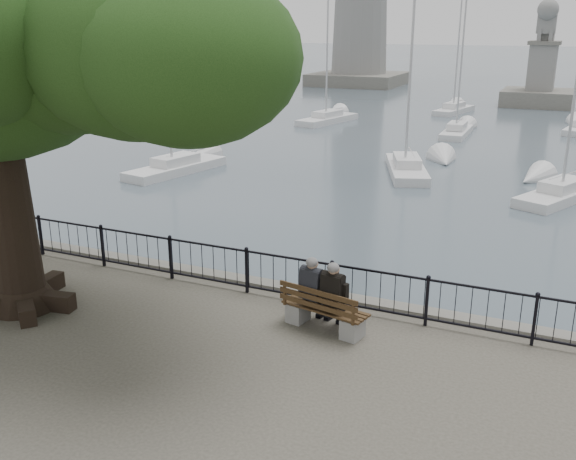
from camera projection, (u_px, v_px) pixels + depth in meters
The scene contains 13 objects.
harbor at pixel (297, 312), 14.53m from camera, with size 260.00×260.00×1.20m.
railing at pixel (288, 276), 13.77m from camera, with size 22.06×0.06×1.00m.
bench at pixel (323, 315), 12.50m from camera, with size 1.82×0.86×0.93m.
person_left at pixel (315, 293), 12.61m from camera, with size 0.51×0.78×1.47m.
person_right at pixel (336, 299), 12.34m from camera, with size 0.51×0.78×1.47m.
tree at pixel (23, 31), 11.73m from camera, with size 10.44×7.29×8.53m.
lion_monument at pixel (541, 80), 53.95m from camera, with size 5.84×5.84×8.66m.
sailboat_a at pixel (176, 167), 30.13m from camera, with size 2.54×5.67×9.89m.
sailboat_b at pixel (407, 166), 29.98m from camera, with size 3.35×5.77×11.40m.
sailboat_c at pixel (562, 193), 25.55m from camera, with size 3.46×5.37×9.37m.
sailboat_e at pixel (327, 118), 45.22m from camera, with size 2.83×5.92×12.25m.
sailboat_f at pixel (457, 130), 40.10m from camera, with size 1.47×4.97×10.19m.
sailboat_h at pixel (454, 108), 50.03m from camera, with size 2.45×5.41×13.30m.
Camera 1 is at (5.25, -9.17, 5.75)m, focal length 40.00 mm.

